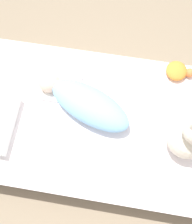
# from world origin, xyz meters

# --- Properties ---
(ground_plane) EXTENTS (12.00, 12.00, 0.00)m
(ground_plane) POSITION_xyz_m (0.00, 0.00, 0.00)
(ground_plane) COLOR #7A6B56
(bed_mattress) EXTENTS (1.46, 0.87, 0.22)m
(bed_mattress) POSITION_xyz_m (0.00, 0.00, 0.11)
(bed_mattress) COLOR white
(bed_mattress) RESTS_ON ground_plane
(burp_cloth) EXTENTS (0.24, 0.20, 0.02)m
(burp_cloth) POSITION_xyz_m (-0.28, 0.17, 0.23)
(burp_cloth) COLOR white
(burp_cloth) RESTS_ON bed_mattress
(swaddled_baby) EXTENTS (0.58, 0.38, 0.14)m
(swaddled_baby) POSITION_xyz_m (-0.11, 0.07, 0.29)
(swaddled_baby) COLOR #7FB7E5
(swaddled_baby) RESTS_ON bed_mattress
(bunny_plush) EXTENTS (0.21, 0.21, 0.40)m
(bunny_plush) POSITION_xyz_m (0.45, -0.06, 0.36)
(bunny_plush) COLOR beige
(bunny_plush) RESTS_ON bed_mattress
(turtle_plush) EXTENTS (0.17, 0.13, 0.06)m
(turtle_plush) POSITION_xyz_m (0.40, 0.37, 0.25)
(turtle_plush) COLOR orange
(turtle_plush) RESTS_ON bed_mattress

